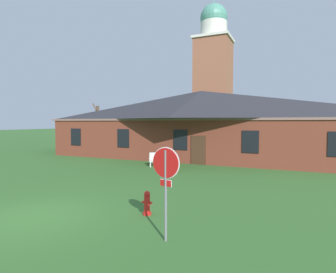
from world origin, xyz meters
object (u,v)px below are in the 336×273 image
at_px(lawn_chair_by_porch, 153,159).
at_px(lawn_chair_near_door, 170,160).
at_px(fire_hydrant, 147,203).
at_px(stop_sign, 166,175).
at_px(lawn_chair_left_end, 175,163).

xyz_separation_m(lawn_chair_by_porch, lawn_chair_near_door, (1.20, 0.06, 0.00)).
relative_size(lawn_chair_near_door, fire_hydrant, 1.21).
relative_size(stop_sign, lawn_chair_near_door, 2.53).
bearing_deg(lawn_chair_left_end, lawn_chair_by_porch, 151.91).
xyz_separation_m(stop_sign, lawn_chair_left_end, (-3.71, 9.36, -1.21)).
bearing_deg(lawn_chair_near_door, lawn_chair_left_end, -53.47).
xyz_separation_m(lawn_chair_near_door, fire_hydrant, (3.17, -8.95, -0.12)).
xyz_separation_m(lawn_chair_by_porch, fire_hydrant, (4.37, -8.90, -0.12)).
xyz_separation_m(lawn_chair_left_end, fire_hydrant, (2.31, -7.80, -0.12)).
bearing_deg(lawn_chair_left_end, lawn_chair_near_door, 126.53).
distance_m(stop_sign, lawn_chair_near_door, 11.52).
distance_m(lawn_chair_by_porch, lawn_chair_near_door, 1.20).
height_order(lawn_chair_by_porch, lawn_chair_near_door, same).
bearing_deg(lawn_chair_by_porch, fire_hydrant, -63.84).
distance_m(lawn_chair_left_end, fire_hydrant, 8.14).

